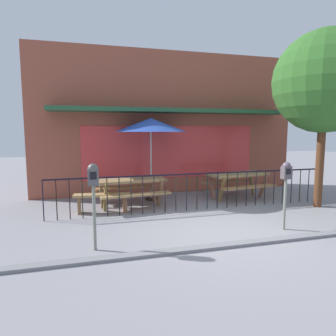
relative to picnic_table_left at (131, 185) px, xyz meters
name	(u,v)px	position (x,y,z in m)	size (l,w,h in m)	color
ground	(228,231)	(1.61, -2.53, -0.61)	(40.00, 40.00, 0.00)	gray
pub_storefront	(170,123)	(1.61, 1.83, 1.68)	(8.85, 1.41, 4.59)	maroon
patio_fence_front	(197,185)	(1.61, -0.77, 0.05)	(7.46, 0.04, 0.97)	black
picnic_table_left	(131,185)	(0.00, 0.00, 0.00)	(1.95, 1.56, 0.79)	#957449
picnic_table_right	(238,178)	(3.28, 0.19, 0.00)	(1.96, 1.58, 0.79)	#977F50
patio_umbrella	(151,125)	(0.72, 0.72, 1.59)	(2.07, 2.07, 2.41)	black
patio_bench	(102,199)	(-0.78, -0.37, -0.26)	(1.43, 0.49, 0.48)	#A37E4E
parking_meter_near	(93,184)	(-1.05, -2.80, 0.55)	(0.18, 0.17, 1.51)	gray
parking_meter_far	(286,178)	(2.79, -2.72, 0.49)	(0.18, 0.17, 1.42)	gray
street_tree	(325,82)	(4.89, -1.32, 2.68)	(2.64, 2.64, 4.63)	#55311C
curb_edge	(247,245)	(1.61, -3.28, -0.61)	(12.39, 0.20, 0.11)	slate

